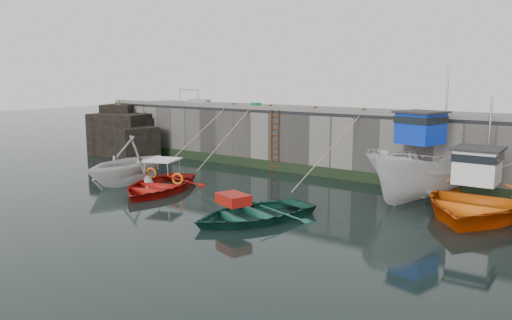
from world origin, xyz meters
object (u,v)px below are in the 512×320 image
Objects in this scene: boat_near_navy at (253,219)px; bollard_b at (271,107)px; ladder at (275,141)px; fish_crate at (256,105)px; boat_near_white at (128,182)px; bollard_c at (315,109)px; bollard_e at (433,115)px; boat_far_orange at (478,198)px; boat_near_blue at (158,191)px; bollard_a at (234,106)px; bollard_d at (364,111)px; boat_far_white at (426,171)px.

boat_near_navy is 16.60× the size of bollard_b.
ladder is 5.66× the size of fish_crate.
ladder is 0.68× the size of boat_near_white.
ladder is at bearing -9.50° from fish_crate.
boat_near_white is (-3.88, -6.50, -1.59)m from ladder.
bollard_c reaches higher than fish_crate.
bollard_c is 1.00× the size of bollard_e.
bollard_c is at bearing 161.85° from boat_far_orange.
boat_far_orange is 26.61× the size of bollard_e.
boat_near_blue is 17.47× the size of bollard_b.
boat_near_navy is at bearing -74.40° from bollard_c.
boat_near_navy is 16.60× the size of bollard_e.
boat_far_orange is 13.87m from fish_crate.
boat_near_navy is 8.22× the size of fish_crate.
bollard_e is at bearing 0.00° from bollard_a.
bollard_b is at bearing 0.00° from bollard_a.
boat_far_orange is 6.88m from bollard_d.
bollard_c reaches higher than boat_near_white.
boat_far_orange reaches higher than bollard_e.
bollard_a is at bearing 173.62° from ladder.
boat_near_blue is at bearing -171.16° from boat_near_navy.
boat_far_white is 0.98× the size of boat_far_orange.
bollard_a is 1.00× the size of bollard_b.
bollard_b is at bearing 140.01° from boat_near_navy.
fish_crate is at bearing 73.89° from boat_near_white.
bollard_c is at bearing 179.45° from boat_far_white.
boat_far_white is 9.23m from bollard_b.
bollard_e reaches higher than boat_near_blue.
boat_far_white is (12.20, 5.21, 1.11)m from boat_near_white.
boat_near_white is at bearing -170.98° from boat_near_navy.
boat_near_blue is (2.46, -0.41, 0.00)m from boat_near_white.
boat_far_white is at bearing 16.85° from boat_near_white.
boat_near_blue is 12.88m from boat_far_orange.
bollard_e is at bearing 134.00° from boat_far_orange.
bollard_c is (-2.31, 8.29, 3.30)m from boat_near_navy.
bollard_e is (8.50, 0.00, 0.00)m from bollard_b.
boat_far_white is at bearing -10.45° from bollard_b.
boat_far_orange reaches higher than bollard_a.
bollard_b is at bearing -176.12° from boat_far_white.
boat_near_white reaches higher than boat_near_navy.
boat_near_navy is (4.51, -7.95, -1.59)m from ladder.
bollard_e is (11.00, 0.00, 0.00)m from bollard_a.
boat_far_orange is at bearing -12.87° from bollard_b.
bollard_b reaches higher than fish_crate.
boat_near_blue is 17.47× the size of bollard_d.
fish_crate is at bearing 68.13° from bollard_a.
boat_near_white is 16.90× the size of bollard_e.
bollard_e is (10.46, -1.34, 0.00)m from fish_crate.
ladder is at bearing 138.41° from boat_near_navy.
boat_far_orange is at bearing 1.88° from boat_near_blue.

